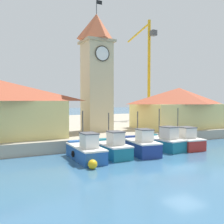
# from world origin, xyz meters

# --- Properties ---
(ground_plane) EXTENTS (300.00, 300.00, 0.00)m
(ground_plane) POSITION_xyz_m (0.00, 0.00, 0.00)
(ground_plane) COLOR #386689
(quay_wharf) EXTENTS (120.00, 40.00, 1.12)m
(quay_wharf) POSITION_xyz_m (0.00, 28.74, 0.56)
(quay_wharf) COLOR #A89E89
(quay_wharf) RESTS_ON ground
(fishing_boat_far_left) EXTENTS (2.00, 5.04, 3.88)m
(fishing_boat_far_left) POSITION_xyz_m (-5.22, 5.44, 0.75)
(fishing_boat_far_left) COLOR #2356A8
(fishing_boat_far_left) RESTS_ON ground
(fishing_boat_left_outer) EXTENTS (1.94, 4.42, 3.65)m
(fishing_boat_left_outer) POSITION_xyz_m (-2.81, 5.60, 0.74)
(fishing_boat_left_outer) COLOR #196B7F
(fishing_boat_left_outer) RESTS_ON ground
(fishing_boat_left_inner) EXTENTS (2.41, 4.69, 3.73)m
(fishing_boat_left_inner) POSITION_xyz_m (-0.14, 5.31, 0.79)
(fishing_boat_left_inner) COLOR navy
(fishing_boat_left_inner) RESTS_ON ground
(fishing_boat_mid_left) EXTENTS (2.61, 4.75, 3.91)m
(fishing_boat_mid_left) POSITION_xyz_m (3.03, 6.13, 0.76)
(fishing_boat_mid_left) COLOR #196B7F
(fishing_boat_mid_left) RESTS_ON ground
(fishing_boat_center) EXTENTS (2.51, 5.06, 3.95)m
(fishing_boat_center) POSITION_xyz_m (5.26, 6.10, 0.73)
(fishing_boat_center) COLOR #AD2823
(fishing_boat_center) RESTS_ON ground
(clock_tower) EXTENTS (3.46, 3.46, 15.22)m
(clock_tower) POSITION_xyz_m (-0.33, 14.35, 8.37)
(clock_tower) COLOR beige
(clock_tower) RESTS_ON quay_wharf
(warehouse_right) EXTENTS (11.61, 7.26, 5.27)m
(warehouse_right) POSITION_xyz_m (11.03, 13.10, 3.82)
(warehouse_right) COLOR #E5D17A
(warehouse_right) RESTS_ON quay_wharf
(port_crane_near) EXTENTS (2.00, 9.42, 19.08)m
(port_crane_near) POSITION_xyz_m (16.87, 28.50, 8.66)
(port_crane_near) COLOR #976E11
(port_crane_near) RESTS_ON quay_wharf
(mooring_buoy) EXTENTS (0.66, 0.66, 0.66)m
(mooring_buoy) POSITION_xyz_m (-5.80, 2.65, 0.33)
(mooring_buoy) COLOR gold
(mooring_buoy) RESTS_ON ground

